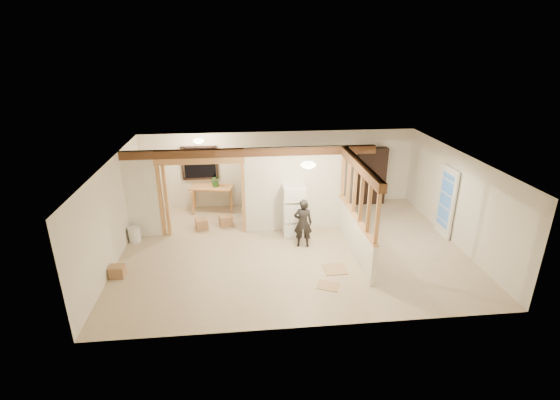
{
  "coord_description": "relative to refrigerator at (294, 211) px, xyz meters",
  "views": [
    {
      "loc": [
        -1.32,
        -9.63,
        5.22
      ],
      "look_at": [
        -0.28,
        0.4,
        1.25
      ],
      "focal_mm": 26.0,
      "sensor_mm": 36.0,
      "label": 1
    }
  ],
  "objects": [
    {
      "name": "wall_back",
      "position": [
        -0.16,
        2.4,
        0.52
      ],
      "size": [
        9.0,
        0.01,
        2.5
      ],
      "primitive_type": "cube",
      "color": "silver",
      "rests_on": "floor"
    },
    {
      "name": "ceiling",
      "position": [
        -0.16,
        -0.85,
        1.77
      ],
      "size": [
        9.0,
        6.5,
        0.01
      ],
      "primitive_type": "cube",
      "color": "white"
    },
    {
      "name": "header_beam_right",
      "position": [
        1.44,
        -1.25,
        1.65
      ],
      "size": [
        0.18,
        3.3,
        0.22
      ],
      "primitive_type": "cube",
      "color": "brown",
      "rests_on": "ceiling"
    },
    {
      "name": "floor_panel_near",
      "position": [
        0.75,
        -2.05,
        -0.72
      ],
      "size": [
        0.54,
        0.54,
        0.02
      ],
      "primitive_type": "cube",
      "rotation": [
        0.0,
        0.0,
        0.02
      ],
      "color": "tan",
      "rests_on": "floor"
    },
    {
      "name": "hanging_bulb",
      "position": [
        -2.16,
        0.75,
        1.45
      ],
      "size": [
        0.07,
        0.07,
        0.07
      ],
      "primitive_type": "ellipsoid",
      "color": "#FFD88C",
      "rests_on": "ceiling"
    },
    {
      "name": "bucket",
      "position": [
        -4.46,
        0.02,
        -0.52
      ],
      "size": [
        0.43,
        0.43,
        0.42
      ],
      "primitive_type": "cylinder",
      "rotation": [
        0.0,
        0.0,
        -0.39
      ],
      "color": "silver",
      "rests_on": "floor"
    },
    {
      "name": "ceiling_dome_main",
      "position": [
        0.14,
        -1.35,
        1.75
      ],
      "size": [
        0.36,
        0.36,
        0.16
      ],
      "primitive_type": "ellipsoid",
      "color": "#FFEABF",
      "rests_on": "ceiling"
    },
    {
      "name": "pony_wall",
      "position": [
        1.44,
        -1.25,
        -0.23
      ],
      "size": [
        0.12,
        3.2,
        1.0
      ],
      "primitive_type": "cube",
      "color": "white",
      "rests_on": "floor"
    },
    {
      "name": "potted_plant",
      "position": [
        -2.26,
        1.99,
        0.3
      ],
      "size": [
        0.41,
        0.37,
        0.38
      ],
      "primitive_type": "imported",
      "rotation": [
        0.0,
        0.0,
        0.24
      ],
      "color": "#2B7630",
      "rests_on": "work_table"
    },
    {
      "name": "partition_left_stub",
      "position": [
        -4.21,
        0.35,
        0.52
      ],
      "size": [
        0.9,
        0.12,
        2.5
      ],
      "primitive_type": "cube",
      "color": "white",
      "rests_on": "floor"
    },
    {
      "name": "bookshelf",
      "position": [
        2.93,
        2.17,
        0.24
      ],
      "size": [
        0.97,
        0.32,
        1.94
      ],
      "primitive_type": "cube",
      "color": "black",
      "rests_on": "floor"
    },
    {
      "name": "box_util_a",
      "position": [
        -1.95,
        0.77,
        -0.57
      ],
      "size": [
        0.44,
        0.4,
        0.32
      ],
      "primitive_type": "cube",
      "rotation": [
        0.0,
        0.0,
        0.22
      ],
      "color": "#A0734D",
      "rests_on": "floor"
    },
    {
      "name": "shop_vac",
      "position": [
        -4.33,
        1.17,
        -0.45
      ],
      "size": [
        0.43,
        0.43,
        0.55
      ],
      "primitive_type": "cylinder",
      "rotation": [
        0.0,
        0.0,
        -0.01
      ],
      "color": "#B11917",
      "rests_on": "floor"
    },
    {
      "name": "french_door",
      "position": [
        4.26,
        -0.45,
        0.27
      ],
      "size": [
        0.12,
        0.86,
        2.0
      ],
      "primitive_type": "cube",
      "color": "white",
      "rests_on": "floor"
    },
    {
      "name": "floor",
      "position": [
        -0.16,
        -0.85,
        -0.73
      ],
      "size": [
        9.0,
        6.5,
        0.01
      ],
      "primitive_type": "cube",
      "color": "#C3AD91",
      "rests_on": "ground"
    },
    {
      "name": "stud_partition",
      "position": [
        1.44,
        -1.25,
        0.93
      ],
      "size": [
        0.14,
        3.2,
        1.32
      ],
      "primitive_type": "cube",
      "color": "tan",
      "rests_on": "pony_wall"
    },
    {
      "name": "header_beam_back",
      "position": [
        -1.16,
        0.35,
        1.65
      ],
      "size": [
        7.0,
        0.18,
        0.22
      ],
      "primitive_type": "cube",
      "color": "brown",
      "rests_on": "ceiling"
    },
    {
      "name": "floor_panel_far",
      "position": [
        0.43,
        -2.74,
        -0.72
      ],
      "size": [
        0.6,
        0.55,
        0.02
      ],
      "primitive_type": "cube",
      "rotation": [
        0.0,
        0.0,
        -0.42
      ],
      "color": "tan",
      "rests_on": "floor"
    },
    {
      "name": "refrigerator",
      "position": [
        0.0,
        0.0,
        0.0
      ],
      "size": [
        0.6,
        0.58,
        1.46
      ],
      "primitive_type": "cube",
      "color": "silver",
      "rests_on": "floor"
    },
    {
      "name": "ceiling_dome_util",
      "position": [
        -2.66,
        1.45,
        1.75
      ],
      "size": [
        0.32,
        0.32,
        0.14
      ],
      "primitive_type": "ellipsoid",
      "color": "#FFEABF",
      "rests_on": "ceiling"
    },
    {
      "name": "work_table",
      "position": [
        -2.4,
        2.02,
        -0.31
      ],
      "size": [
        1.44,
        0.93,
        0.84
      ],
      "primitive_type": "cube",
      "rotation": [
        0.0,
        0.0,
        -0.21
      ],
      "color": "tan",
      "rests_on": "floor"
    },
    {
      "name": "woman",
      "position": [
        0.15,
        -0.75,
        -0.05
      ],
      "size": [
        0.54,
        0.4,
        1.37
      ],
      "primitive_type": "imported",
      "rotation": [
        0.0,
        0.0,
        2.99
      ],
      "color": "black",
      "rests_on": "floor"
    },
    {
      "name": "box_front",
      "position": [
        -4.45,
        -1.83,
        -0.59
      ],
      "size": [
        0.36,
        0.3,
        0.28
      ],
      "primitive_type": "cube",
      "rotation": [
        0.0,
        0.0,
        -0.06
      ],
      "color": "#A0734D",
      "rests_on": "floor"
    },
    {
      "name": "wall_left",
      "position": [
        -4.66,
        -0.85,
        0.52
      ],
      "size": [
        0.01,
        6.5,
        2.5
      ],
      "primitive_type": "cube",
      "color": "silver",
      "rests_on": "floor"
    },
    {
      "name": "wall_right",
      "position": [
        4.34,
        -0.85,
        0.52
      ],
      "size": [
        0.01,
        6.5,
        2.5
      ],
      "primitive_type": "cube",
      "color": "silver",
      "rests_on": "floor"
    },
    {
      "name": "partition_center",
      "position": [
        0.04,
        0.35,
        0.52
      ],
      "size": [
        2.8,
        0.12,
        2.5
      ],
      "primitive_type": "cube",
      "color": "white",
      "rests_on": "floor"
    },
    {
      "name": "doorway_frame",
      "position": [
        -2.56,
        0.35,
        0.37
      ],
      "size": [
        2.46,
        0.14,
        2.2
      ],
      "primitive_type": "cube",
      "color": "tan",
      "rests_on": "floor"
    },
    {
      "name": "window_back",
      "position": [
        -2.76,
        2.32,
        0.82
      ],
      "size": [
        1.12,
        0.1,
        1.1
      ],
      "primitive_type": "cube",
      "color": "black",
      "rests_on": "wall_back"
    },
    {
      "name": "box_util_b",
      "position": [
        -2.66,
        0.63,
        -0.57
      ],
      "size": [
        0.42,
        0.42,
        0.32
      ],
      "primitive_type": "cube",
      "rotation": [
        0.0,
        0.0,
        0.26
      ],
      "color": "#A0734D",
      "rests_on": "floor"
    },
    {
      "name": "wall_front",
      "position": [
        -0.16,
        -4.1,
        0.52
      ],
      "size": [
        9.0,
        0.01,
        2.5
      ],
      "primitive_type": "cube",
      "color": "silver",
      "rests_on": "floor"
    }
  ]
}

